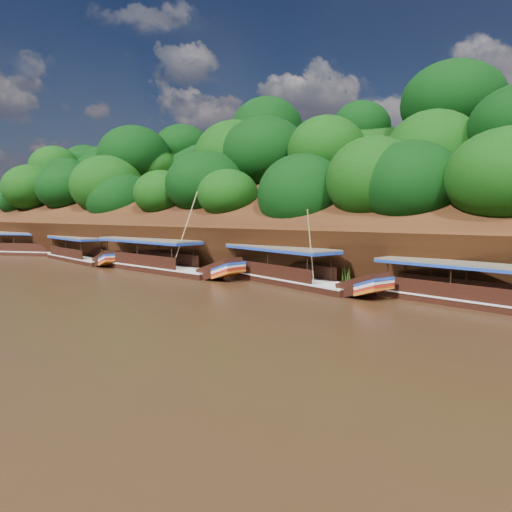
% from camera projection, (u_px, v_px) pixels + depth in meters
% --- Properties ---
extents(ground, '(160.00, 160.00, 0.00)m').
position_uv_depth(ground, '(232.00, 304.00, 27.07)').
color(ground, black).
rests_on(ground, ground).
extents(riverbank, '(120.00, 30.06, 19.40)m').
position_uv_depth(riverbank, '(390.00, 246.00, 45.12)').
color(riverbank, black).
rests_on(riverbank, ground).
extents(boat_0, '(14.11, 4.58, 6.44)m').
position_uv_depth(boat_0, '(485.00, 298.00, 26.00)').
color(boat_0, black).
rests_on(boat_0, ground).
extents(boat_1, '(14.65, 6.26, 5.62)m').
position_uv_depth(boat_1, '(293.00, 277.00, 33.93)').
color(boat_1, black).
rests_on(boat_1, ground).
extents(boat_2, '(17.11, 4.15, 7.03)m').
position_uv_depth(boat_2, '(161.00, 265.00, 41.18)').
color(boat_2, black).
rests_on(boat_2, ground).
extents(boat_3, '(13.74, 4.89, 2.89)m').
position_uv_depth(boat_3, '(82.00, 256.00, 49.08)').
color(boat_3, black).
rests_on(boat_3, ground).
extents(boat_4, '(14.19, 7.54, 3.08)m').
position_uv_depth(boat_4, '(32.00, 250.00, 56.45)').
color(boat_4, black).
rests_on(boat_4, ground).
extents(reeds, '(48.48, 2.54, 2.25)m').
position_uv_depth(reeds, '(290.00, 269.00, 35.93)').
color(reeds, '#2C5816').
rests_on(reeds, ground).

